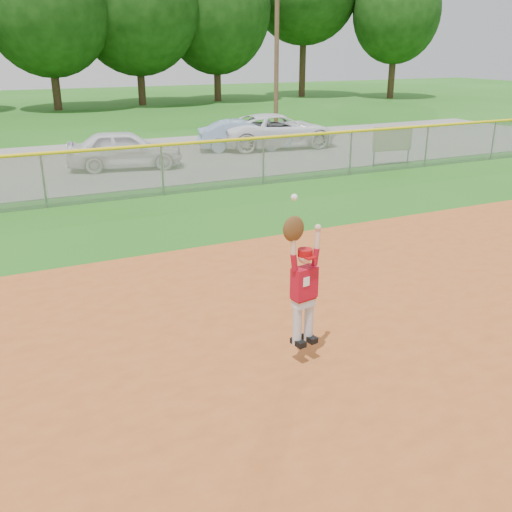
{
  "coord_description": "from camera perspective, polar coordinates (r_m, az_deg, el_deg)",
  "views": [
    {
      "loc": [
        -4.68,
        -6.24,
        4.18
      ],
      "look_at": [
        -1.07,
        1.33,
        1.1
      ],
      "focal_mm": 40.0,
      "sensor_mm": 36.0,
      "label": 1
    }
  ],
  "objects": [
    {
      "name": "car_white_b",
      "position": [
        25.46,
        2.15,
        12.42
      ],
      "size": [
        5.43,
        2.89,
        1.45
      ],
      "primitive_type": "imported",
      "rotation": [
        0.0,
        0.0,
        1.48
      ],
      "color": "white",
      "rests_on": "parking_strip"
    },
    {
      "name": "parking_strip",
      "position": [
        23.11,
        -13.58,
        9.22
      ],
      "size": [
        44.0,
        10.0,
        0.03
      ],
      "primitive_type": "cube",
      "color": "slate",
      "rests_on": "ground"
    },
    {
      "name": "ground",
      "position": [
        8.85,
        10.1,
        -8.36
      ],
      "size": [
        120.0,
        120.0,
        0.0
      ],
      "primitive_type": "plane",
      "color": "#1F5D15",
      "rests_on": "ground"
    },
    {
      "name": "sponsor_sign",
      "position": [
        22.06,
        13.48,
        11.24
      ],
      "size": [
        1.63,
        0.24,
        1.46
      ],
      "color": "gray",
      "rests_on": "ground"
    },
    {
      "name": "car_blue",
      "position": [
        24.75,
        -1.26,
        11.98
      ],
      "size": [
        4.04,
        2.28,
        1.26
      ],
      "primitive_type": "imported",
      "rotation": [
        0.0,
        0.0,
        1.31
      ],
      "color": "#7E9BBB",
      "rests_on": "parking_strip"
    },
    {
      "name": "car_white_a",
      "position": [
        21.42,
        -12.98,
        10.37
      ],
      "size": [
        4.31,
        2.39,
        1.39
      ],
      "primitive_type": "imported",
      "rotation": [
        0.0,
        0.0,
        1.38
      ],
      "color": "white",
      "rests_on": "parking_strip"
    },
    {
      "name": "outfield_fence",
      "position": [
        17.22,
        -9.37,
        8.86
      ],
      "size": [
        40.06,
        0.1,
        1.55
      ],
      "color": "gray",
      "rests_on": "ground"
    },
    {
      "name": "ballplayer",
      "position": [
        7.63,
        4.68,
        -2.56
      ],
      "size": [
        0.62,
        0.29,
        2.14
      ],
      "color": "silver",
      "rests_on": "ground"
    },
    {
      "name": "power_lines",
      "position": [
        28.81,
        -15.12,
        20.51
      ],
      "size": [
        19.4,
        0.24,
        9.0
      ],
      "color": "#4C3823",
      "rests_on": "ground"
    }
  ]
}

